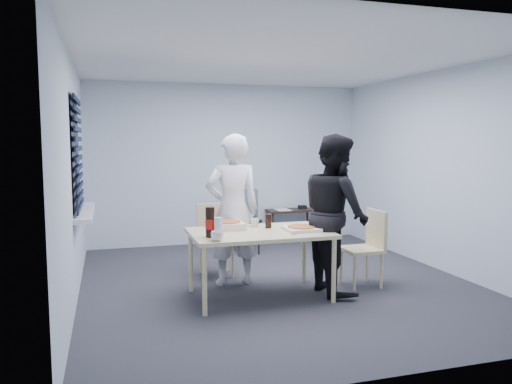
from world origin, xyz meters
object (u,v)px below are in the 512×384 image
object	(u,v)px
stool	(246,226)
backpack	(247,204)
chair_far	(215,234)
side_table	(291,214)
mug_b	(255,223)
person_black	(335,213)
dining_table	(260,237)
person_white	(233,210)
mug_a	(217,236)
soda_bottle	(210,223)
chair_right	(368,242)

from	to	relation	value
stool	backpack	distance (m)	0.32
chair_far	side_table	size ratio (longest dim) A/B	1.11
mug_b	person_black	bearing A→B (deg)	-21.07
person_black	chair_far	bearing A→B (deg)	45.95
dining_table	person_white	xyz separation A→B (m)	(-0.15, 0.58, 0.22)
chair_far	mug_a	bearing A→B (deg)	-101.00
chair_far	side_table	world-z (taller)	chair_far
chair_far	stool	xyz separation A→B (m)	(0.69, 1.01, -0.10)
stool	backpack	size ratio (longest dim) A/B	1.20
dining_table	person_white	bearing A→B (deg)	105.01
side_table	chair_far	bearing A→B (deg)	-134.68
side_table	mug_b	distance (m)	2.82
mug_b	soda_bottle	xyz separation A→B (m)	(-0.61, -0.45, 0.10)
person_white	person_black	world-z (taller)	same
chair_right	backpack	world-z (taller)	backpack
person_white	person_black	size ratio (longest dim) A/B	1.00
mug_a	soda_bottle	world-z (taller)	soda_bottle
dining_table	backpack	world-z (taller)	backpack
chair_far	person_white	bearing A→B (deg)	-76.91
person_white	soda_bottle	bearing A→B (deg)	60.29
person_black	mug_b	size ratio (longest dim) A/B	17.70
dining_table	mug_b	distance (m)	0.31
chair_right	backpack	size ratio (longest dim) A/B	2.02
chair_right	mug_b	distance (m)	1.35
person_white	mug_b	world-z (taller)	person_white
chair_right	mug_b	bearing A→B (deg)	169.78
person_black	soda_bottle	size ratio (longest dim) A/B	5.80
dining_table	backpack	bearing A→B (deg)	78.28
chair_right	person_white	distance (m)	1.63
chair_far	person_black	size ratio (longest dim) A/B	0.50
dining_table	soda_bottle	distance (m)	0.63
mug_a	mug_b	xyz separation A→B (m)	(0.58, 0.66, -0.00)
mug_b	soda_bottle	world-z (taller)	soda_bottle
dining_table	mug_a	distance (m)	0.67
dining_table	chair_far	world-z (taller)	chair_far
dining_table	chair_right	distance (m)	1.35
mug_b	soda_bottle	size ratio (longest dim) A/B	0.33
chair_far	soda_bottle	distance (m)	1.31
side_table	mug_b	size ratio (longest dim) A/B	8.04
person_white	stool	size ratio (longest dim) A/B	3.36
side_table	mug_a	world-z (taller)	mug_a
chair_far	mug_a	world-z (taller)	chair_far
person_white	backpack	world-z (taller)	person_white
person_white	mug_a	bearing A→B (deg)	67.46
soda_bottle	backpack	bearing A→B (deg)	65.71
person_black	side_table	size ratio (longest dim) A/B	2.20
chair_right	mug_a	bearing A→B (deg)	-167.44
person_white	mug_a	xyz separation A→B (m)	(-0.39, -0.95, -0.11)
soda_bottle	person_white	bearing A→B (deg)	60.29
person_white	side_table	world-z (taller)	person_white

